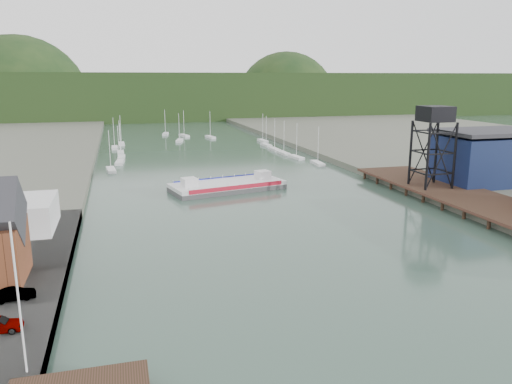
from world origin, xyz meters
TOP-DOWN VIEW (x-y plane):
  - east_pier at (37.00, 45.00)m, footprint 14.00×70.00m
  - flagpole at (-33.00, 10.00)m, footprint 0.16×0.16m
  - lift_tower at (35.00, 58.00)m, footprint 6.50×6.50m
  - blue_shed at (50.00, 60.00)m, footprint 20.50×14.50m
  - marina_sailboats at (0.08, 138.46)m, footprint 57.71×92.65m
  - distant_hills at (-3.98, 301.35)m, footprint 500.00×120.00m
  - chain_ferry at (-3.24, 74.64)m, footprint 25.45×14.53m
  - car_west_b at (-36.22, 24.00)m, footprint 4.07×1.88m

SIDE VIEW (x-z plane):
  - marina_sailboats at x=0.08m, z-range -0.10..0.80m
  - chain_ferry at x=-3.24m, z-range -0.73..2.71m
  - east_pier at x=37.00m, z-range 0.67..3.12m
  - car_west_b at x=-36.22m, z-range 1.60..2.89m
  - blue_shed at x=50.00m, z-range 1.41..12.71m
  - flagpole at x=-33.00m, z-range 1.60..13.60m
  - distant_hills at x=-3.98m, z-range -29.62..50.38m
  - lift_tower at x=35.00m, z-range 7.65..23.65m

